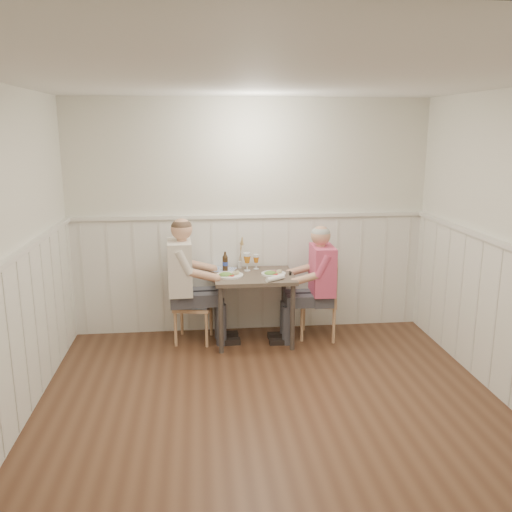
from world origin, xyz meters
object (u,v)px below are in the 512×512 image
Objects in this scene: chair_right at (324,297)px; chair_left at (189,302)px; dining_table at (254,284)px; grass_vase at (240,254)px; man_in_pink at (318,293)px; beer_bottle at (225,262)px; diner_cream at (185,292)px.

chair_right is 1.48m from chair_left.
grass_vase reaches higher than dining_table.
man_in_pink reaches higher than beer_bottle.
beer_bottle reaches higher than dining_table.
man_in_pink is 0.96m from grass_vase.
man_in_pink is at bearing -13.53° from beer_bottle.
diner_cream is 6.47× the size of beer_bottle.
beer_bottle is 0.21m from grass_vase.
chair_left is at bearing 174.17° from dining_table.
chair_right is 1.05m from grass_vase.
chair_right is 0.66× the size of man_in_pink.
beer_bottle is (0.44, 0.19, 0.26)m from diner_cream.
chair_right is 0.61× the size of diner_cream.
grass_vase is (-0.91, 0.25, 0.46)m from chair_right.
beer_bottle reaches higher than chair_right.
man_in_pink is (1.40, -0.13, 0.10)m from chair_left.
man_in_pink reaches higher than chair_right.
dining_table is 3.92× the size of beer_bottle.
grass_vase reaches higher than chair_left.
man_in_pink reaches higher than chair_left.
diner_cream reaches higher than beer_bottle.
diner_cream reaches higher than chair_right.
diner_cream reaches higher than man_in_pink.
diner_cream is 3.73× the size of grass_vase.
chair_left is 0.16m from diner_cream.
dining_table is at bearing 175.15° from man_in_pink.
dining_table is 2.26× the size of grass_vase.
dining_table is at bearing 0.64° from diner_cream.
beer_bottle is at bearing 172.01° from chair_right.
diner_cream reaches higher than dining_table.
chair_left is (-1.48, 0.04, -0.02)m from chair_right.
dining_table is 0.61× the size of diner_cream.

